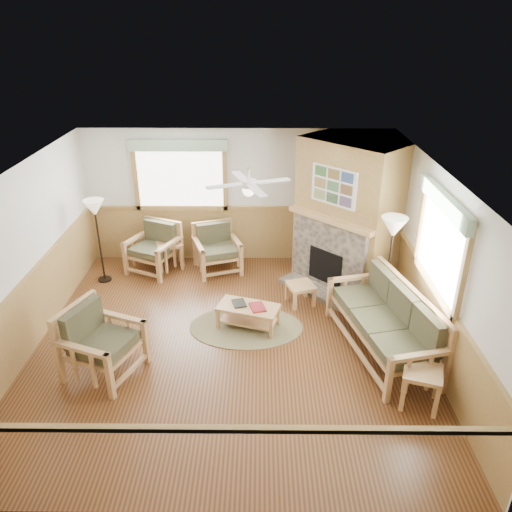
{
  "coord_description": "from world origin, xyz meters",
  "views": [
    {
      "loc": [
        0.47,
        -6.45,
        4.62
      ],
      "look_at": [
        0.4,
        0.7,
        1.15
      ],
      "focal_mm": 35.0,
      "sensor_mm": 36.0,
      "label": 1
    }
  ],
  "objects_px": {
    "end_table_chairs": "(170,255)",
    "footstool": "(300,294)",
    "end_table_sofa": "(420,388)",
    "floor_lamp_left": "(99,241)",
    "floor_lamp_right": "(388,269)",
    "coffee_table": "(248,316)",
    "armchair_left": "(102,342)",
    "armchair_back_left": "(153,248)",
    "sofa": "(383,321)",
    "armchair_back_right": "(217,249)"
  },
  "relations": [
    {
      "from": "armchair_back_left",
      "to": "end_table_sofa",
      "type": "bearing_deg",
      "value": -17.35
    },
    {
      "from": "end_table_chairs",
      "to": "floor_lamp_right",
      "type": "bearing_deg",
      "value": -24.81
    },
    {
      "from": "floor_lamp_right",
      "to": "armchair_left",
      "type": "bearing_deg",
      "value": -160.65
    },
    {
      "from": "footstool",
      "to": "end_table_sofa",
      "type": "bearing_deg",
      "value": -61.56
    },
    {
      "from": "sofa",
      "to": "footstool",
      "type": "height_order",
      "value": "sofa"
    },
    {
      "from": "coffee_table",
      "to": "floor_lamp_left",
      "type": "bearing_deg",
      "value": 168.61
    },
    {
      "from": "sofa",
      "to": "footstool",
      "type": "xyz_separation_m",
      "value": [
        -1.11,
        1.36,
        -0.32
      ]
    },
    {
      "from": "coffee_table",
      "to": "end_table_chairs",
      "type": "relative_size",
      "value": 1.79
    },
    {
      "from": "armchair_back_right",
      "to": "armchair_back_left",
      "type": "bearing_deg",
      "value": 161.49
    },
    {
      "from": "armchair_left",
      "to": "coffee_table",
      "type": "distance_m",
      "value": 2.35
    },
    {
      "from": "floor_lamp_right",
      "to": "armchair_back_right",
      "type": "bearing_deg",
      "value": 150.23
    },
    {
      "from": "sofa",
      "to": "end_table_chairs",
      "type": "relative_size",
      "value": 4.1
    },
    {
      "from": "sofa",
      "to": "armchair_back_left",
      "type": "height_order",
      "value": "sofa"
    },
    {
      "from": "end_table_sofa",
      "to": "floor_lamp_right",
      "type": "distance_m",
      "value": 2.21
    },
    {
      "from": "sofa",
      "to": "end_table_chairs",
      "type": "distance_m",
      "value": 4.57
    },
    {
      "from": "armchair_left",
      "to": "footstool",
      "type": "distance_m",
      "value": 3.5
    },
    {
      "from": "sofa",
      "to": "armchair_back_left",
      "type": "bearing_deg",
      "value": -137.1
    },
    {
      "from": "armchair_back_right",
      "to": "floor_lamp_right",
      "type": "height_order",
      "value": "floor_lamp_right"
    },
    {
      "from": "armchair_back_right",
      "to": "coffee_table",
      "type": "height_order",
      "value": "armchair_back_right"
    },
    {
      "from": "armchair_left",
      "to": "end_table_sofa",
      "type": "height_order",
      "value": "armchair_left"
    },
    {
      "from": "coffee_table",
      "to": "floor_lamp_left",
      "type": "distance_m",
      "value": 3.28
    },
    {
      "from": "armchair_left",
      "to": "armchair_back_left",
      "type": "bearing_deg",
      "value": 20.1
    },
    {
      "from": "armchair_back_left",
      "to": "end_table_sofa",
      "type": "relative_size",
      "value": 1.78
    },
    {
      "from": "end_table_chairs",
      "to": "footstool",
      "type": "xyz_separation_m",
      "value": [
        2.53,
        -1.39,
        -0.08
      ]
    },
    {
      "from": "sofa",
      "to": "armchair_back_right",
      "type": "relative_size",
      "value": 2.42
    },
    {
      "from": "footstool",
      "to": "sofa",
      "type": "bearing_deg",
      "value": -50.62
    },
    {
      "from": "armchair_back_left",
      "to": "armchair_back_right",
      "type": "xyz_separation_m",
      "value": [
        1.26,
        0.02,
        -0.02
      ]
    },
    {
      "from": "armchair_back_right",
      "to": "floor_lamp_right",
      "type": "xyz_separation_m",
      "value": [
        2.93,
        -1.67,
        0.44
      ]
    },
    {
      "from": "coffee_table",
      "to": "armchair_back_left",
      "type": "bearing_deg",
      "value": 151.73
    },
    {
      "from": "armchair_back_left",
      "to": "armchair_left",
      "type": "xyz_separation_m",
      "value": [
        -0.09,
        -3.16,
        0.03
      ]
    },
    {
      "from": "armchair_left",
      "to": "floor_lamp_left",
      "type": "height_order",
      "value": "floor_lamp_left"
    },
    {
      "from": "armchair_back_right",
      "to": "end_table_sofa",
      "type": "bearing_deg",
      "value": -71.56
    },
    {
      "from": "armchair_back_left",
      "to": "sofa",
      "type": "bearing_deg",
      "value": -8.81
    },
    {
      "from": "armchair_back_left",
      "to": "floor_lamp_right",
      "type": "height_order",
      "value": "floor_lamp_right"
    },
    {
      "from": "footstool",
      "to": "floor_lamp_right",
      "type": "height_order",
      "value": "floor_lamp_right"
    },
    {
      "from": "coffee_table",
      "to": "end_table_sofa",
      "type": "bearing_deg",
      "value": -20.38
    },
    {
      "from": "sofa",
      "to": "end_table_chairs",
      "type": "bearing_deg",
      "value": -140.61
    },
    {
      "from": "armchair_back_left",
      "to": "armchair_left",
      "type": "height_order",
      "value": "armchair_left"
    },
    {
      "from": "armchair_back_right",
      "to": "end_table_chairs",
      "type": "distance_m",
      "value": 1.0
    },
    {
      "from": "armchair_left",
      "to": "armchair_back_right",
      "type": "bearing_deg",
      "value": -1.32
    },
    {
      "from": "end_table_chairs",
      "to": "floor_lamp_left",
      "type": "relative_size",
      "value": 0.33
    },
    {
      "from": "armchair_back_right",
      "to": "floor_lamp_right",
      "type": "bearing_deg",
      "value": -48.98
    },
    {
      "from": "armchair_back_left",
      "to": "end_table_sofa",
      "type": "distance_m",
      "value": 5.65
    },
    {
      "from": "end_table_sofa",
      "to": "armchair_back_left",
      "type": "bearing_deg",
      "value": 137.95
    },
    {
      "from": "armchair_back_left",
      "to": "floor_lamp_right",
      "type": "distance_m",
      "value": 4.53
    },
    {
      "from": "coffee_table",
      "to": "end_table_sofa",
      "type": "xyz_separation_m",
      "value": [
        2.27,
        -1.79,
        0.08
      ]
    },
    {
      "from": "sofa",
      "to": "floor_lamp_left",
      "type": "distance_m",
      "value": 5.3
    },
    {
      "from": "end_table_sofa",
      "to": "floor_lamp_left",
      "type": "distance_m",
      "value": 6.12
    },
    {
      "from": "end_table_chairs",
      "to": "floor_lamp_left",
      "type": "distance_m",
      "value": 1.42
    },
    {
      "from": "end_table_sofa",
      "to": "footstool",
      "type": "relative_size",
      "value": 1.23
    }
  ]
}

